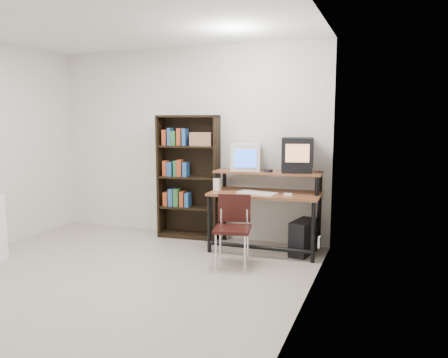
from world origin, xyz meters
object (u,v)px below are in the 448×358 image
(crt_tv, at_px, (297,152))
(pc_tower, at_px, (303,237))
(bookshelf, at_px, (189,175))
(crt_monitor, at_px, (246,157))
(school_chair, at_px, (233,223))
(computer_desk, at_px, (266,195))

(crt_tv, height_order, pc_tower, crt_tv)
(bookshelf, bearing_deg, crt_monitor, -11.16)
(bookshelf, bearing_deg, pc_tower, -14.09)
(school_chair, relative_size, bookshelf, 0.46)
(pc_tower, relative_size, bookshelf, 0.27)
(computer_desk, relative_size, bookshelf, 0.81)
(crt_monitor, height_order, school_chair, crt_monitor)
(crt_monitor, bearing_deg, school_chair, -97.01)
(crt_monitor, relative_size, pc_tower, 1.00)
(computer_desk, relative_size, crt_tv, 3.08)
(crt_monitor, relative_size, school_chair, 0.58)
(pc_tower, bearing_deg, crt_monitor, -179.46)
(crt_tv, relative_size, bookshelf, 0.26)
(crt_monitor, distance_m, bookshelf, 0.89)
(computer_desk, xyz_separation_m, bookshelf, (-1.15, 0.23, 0.17))
(crt_monitor, relative_size, bookshelf, 0.27)
(school_chair, bearing_deg, pc_tower, 31.52)
(pc_tower, bearing_deg, computer_desk, -169.42)
(pc_tower, bearing_deg, crt_tv, 139.08)
(crt_tv, distance_m, school_chair, 1.24)
(computer_desk, height_order, crt_tv, crt_tv)
(bookshelf, bearing_deg, school_chair, -48.50)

